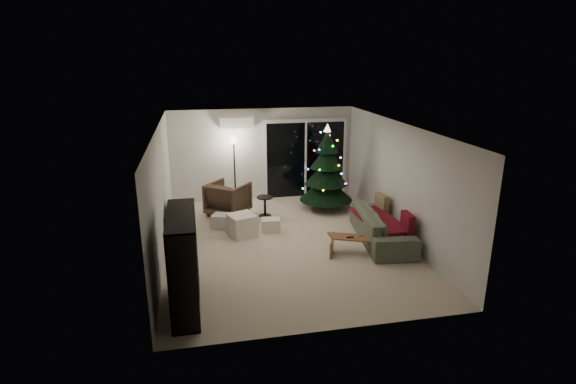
# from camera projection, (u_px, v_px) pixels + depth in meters

# --- Properties ---
(room) EXTENTS (6.50, 7.51, 2.60)m
(room) POSITION_uv_depth(u_px,v_px,m) (293.00, 178.00, 10.80)
(room) COLOR beige
(room) RESTS_ON ground
(bookshelf) EXTENTS (0.99, 1.60, 1.57)m
(bookshelf) POSITION_uv_depth(u_px,v_px,m) (171.00, 263.00, 6.92)
(bookshelf) COLOR black
(bookshelf) RESTS_ON floor
(media_cabinet) EXTENTS (0.44, 1.18, 0.74)m
(media_cabinet) POSITION_uv_depth(u_px,v_px,m) (178.00, 226.00, 9.59)
(media_cabinet) COLOR black
(media_cabinet) RESTS_ON floor
(stereo) EXTENTS (0.37, 0.44, 0.16)m
(stereo) POSITION_uv_depth(u_px,v_px,m) (177.00, 206.00, 9.46)
(stereo) COLOR black
(stereo) RESTS_ON media_cabinet
(armchair) EXTENTS (1.27, 1.28, 0.84)m
(armchair) POSITION_uv_depth(u_px,v_px,m) (228.00, 199.00, 11.23)
(armchair) COLOR #3F2C1D
(armchair) RESTS_ON floor
(ottoman) EXTENTS (0.69, 0.69, 0.49)m
(ottoman) POSITION_uv_depth(u_px,v_px,m) (242.00, 225.00, 9.96)
(ottoman) COLOR beige
(ottoman) RESTS_ON floor
(cardboard_box_a) EXTENTS (0.56, 0.50, 0.33)m
(cardboard_box_a) POSITION_uv_depth(u_px,v_px,m) (223.00, 221.00, 10.42)
(cardboard_box_a) COLOR silver
(cardboard_box_a) RESTS_ON floor
(cardboard_box_b) EXTENTS (0.45, 0.35, 0.29)m
(cardboard_box_b) POSITION_uv_depth(u_px,v_px,m) (271.00, 225.00, 10.23)
(cardboard_box_b) COLOR silver
(cardboard_box_b) RESTS_ON floor
(side_table) EXTENTS (0.53, 0.53, 0.51)m
(side_table) POSITION_uv_depth(u_px,v_px,m) (265.00, 206.00, 11.16)
(side_table) COLOR black
(side_table) RESTS_ON floor
(floor_lamp) EXTENTS (0.28, 0.28, 1.78)m
(floor_lamp) POSITION_uv_depth(u_px,v_px,m) (235.00, 172.00, 11.84)
(floor_lamp) COLOR black
(floor_lamp) RESTS_ON floor
(sofa) EXTENTS (1.19, 2.41, 0.68)m
(sofa) POSITION_uv_depth(u_px,v_px,m) (382.00, 226.00, 9.65)
(sofa) COLOR #50554B
(sofa) RESTS_ON floor
(sofa_throw) EXTENTS (0.72, 1.67, 0.06)m
(sofa_throw) POSITION_uv_depth(u_px,v_px,m) (378.00, 220.00, 9.59)
(sofa_throw) COLOR maroon
(sofa_throw) RESTS_ON sofa
(cushion_a) EXTENTS (0.17, 0.46, 0.45)m
(cushion_a) POSITION_uv_depth(u_px,v_px,m) (382.00, 204.00, 10.23)
(cushion_a) COLOR tan
(cushion_a) RESTS_ON sofa
(cushion_b) EXTENTS (0.16, 0.45, 0.45)m
(cushion_b) POSITION_uv_depth(u_px,v_px,m) (407.00, 224.00, 9.01)
(cushion_b) COLOR maroon
(cushion_b) RESTS_ON sofa
(coffee_table) EXTENTS (1.18, 0.80, 0.35)m
(coffee_table) POSITION_uv_depth(u_px,v_px,m) (357.00, 245.00, 9.07)
(coffee_table) COLOR brown
(coffee_table) RESTS_ON floor
(remote_a) EXTENTS (0.14, 0.04, 0.02)m
(remote_a) POSITION_uv_depth(u_px,v_px,m) (350.00, 237.00, 8.99)
(remote_a) COLOR black
(remote_a) RESTS_ON coffee_table
(remote_b) EXTENTS (0.14, 0.08, 0.02)m
(remote_b) POSITION_uv_depth(u_px,v_px,m) (361.00, 235.00, 9.08)
(remote_b) COLOR slate
(remote_b) RESTS_ON coffee_table
(christmas_tree) EXTENTS (1.81, 1.81, 2.22)m
(christmas_tree) POSITION_uv_depth(u_px,v_px,m) (327.00, 167.00, 11.46)
(christmas_tree) COLOR black
(christmas_tree) RESTS_ON floor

